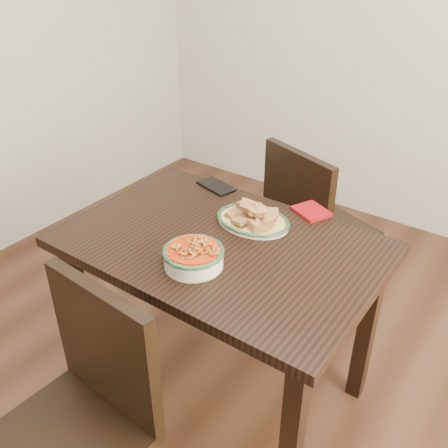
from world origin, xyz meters
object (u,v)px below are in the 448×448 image
Objects in this scene: dining_table at (221,264)px; noodle_bowl at (193,255)px; chair_near at (84,410)px; fish_plate at (253,213)px; chair_far at (311,223)px; smartphone at (216,186)px.

noodle_bowl is (0.02, -0.18, 0.15)m from dining_table.
chair_near is 0.58m from noodle_bowl.
fish_plate reaches higher than dining_table.
smartphone is at bearing 69.26° from chair_far.
smartphone is (-0.30, -0.35, 0.26)m from chair_far.
fish_plate is at bearing 88.11° from noodle_bowl.
chair_far is at bearing 87.21° from dining_table.
fish_plate is 1.71× the size of smartphone.
chair_far is 3.08× the size of fish_plate.
chair_near is 5.26× the size of smartphone.
fish_plate is at bearing 108.84° from chair_far.
fish_plate is at bearing 90.54° from chair_near.
chair_near reaches higher than smartphone.
chair_near is 1.07m from smartphone.
chair_far is 0.60m from fish_plate.
chair_near is (-0.02, -0.67, -0.14)m from dining_table.
smartphone is (-0.28, 0.51, -0.04)m from noodle_bowl.
chair_far reaches higher than noodle_bowl.
dining_table is at bearing 95.12° from noodle_bowl.
smartphone is (-0.27, 0.34, 0.11)m from dining_table.
dining_table is 0.69m from chair_near.
chair_near is at bearing -61.83° from smartphone.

